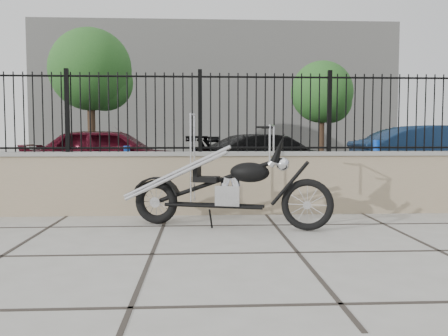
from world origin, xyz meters
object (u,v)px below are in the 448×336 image
car_black (273,158)px  car_blue (436,153)px  chopper_motorcycle (225,170)px  car_red (112,156)px

car_black → car_blue: size_ratio=0.97×
chopper_motorcycle → car_red: (-2.41, 5.22, -0.06)m
car_black → car_blue: 4.43m
chopper_motorcycle → car_black: (1.56, 5.98, -0.14)m
car_red → car_black: 4.04m
chopper_motorcycle → car_red: size_ratio=0.61×
chopper_motorcycle → car_black: chopper_motorcycle is taller
car_black → car_blue: (4.42, 0.18, 0.11)m
car_red → car_black: car_red is taller
chopper_motorcycle → car_blue: 8.59m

